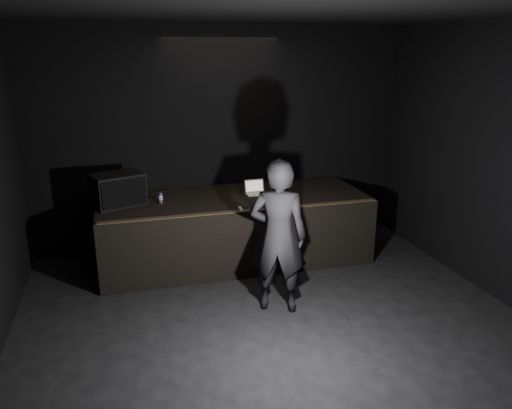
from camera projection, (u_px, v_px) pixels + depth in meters
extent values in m
plane|color=black|center=(294.00, 357.00, 5.28)|extent=(7.00, 7.00, 0.00)
cube|color=black|center=(222.00, 139.00, 7.98)|extent=(6.00, 0.10, 3.50)
cube|color=black|center=(303.00, 3.00, 4.24)|extent=(6.00, 7.00, 0.04)
cube|color=black|center=(234.00, 228.00, 7.64)|extent=(4.00, 1.50, 1.00)
cube|color=brown|center=(246.00, 211.00, 6.84)|extent=(3.92, 0.10, 0.01)
cube|color=black|center=(118.00, 189.00, 7.04)|extent=(0.81, 0.68, 0.46)
cube|color=black|center=(124.00, 193.00, 6.85)|extent=(0.61, 0.24, 0.40)
cylinder|color=black|center=(141.00, 196.00, 7.53)|extent=(0.99, 0.35, 0.02)
cube|color=white|center=(257.00, 194.00, 7.60)|extent=(0.31, 0.22, 0.02)
cube|color=silver|center=(257.00, 194.00, 7.59)|extent=(0.26, 0.13, 0.00)
cube|color=white|center=(254.00, 186.00, 7.69)|extent=(0.30, 0.07, 0.19)
cube|color=#CE883C|center=(254.00, 186.00, 7.68)|extent=(0.27, 0.05, 0.16)
cylinder|color=silver|center=(161.00, 198.00, 7.18)|extent=(0.06, 0.06, 0.15)
cylinder|color=#1D42A0|center=(161.00, 197.00, 7.18)|extent=(0.06, 0.06, 0.07)
cylinder|color=#B11020|center=(161.00, 200.00, 7.19)|extent=(0.06, 0.06, 0.01)
cylinder|color=white|center=(255.00, 189.00, 7.74)|extent=(0.08, 0.08, 0.10)
cube|color=white|center=(240.00, 209.00, 6.87)|extent=(0.05, 0.17, 0.03)
imported|color=black|center=(278.00, 237.00, 6.02)|extent=(0.83, 0.70, 1.92)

